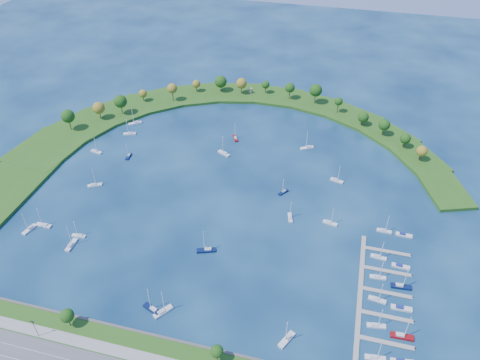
% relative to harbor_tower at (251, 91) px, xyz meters
% --- Properties ---
extents(ground, '(700.00, 700.00, 0.00)m').
position_rel_harbor_tower_xyz_m(ground, '(15.50, -116.12, -4.20)').
color(ground, '#071F3D').
rests_on(ground, ground).
extents(breakwater, '(286.74, 247.64, 2.00)m').
position_rel_harbor_tower_xyz_m(breakwater, '(-30.82, -67.41, -3.21)').
color(breakwater, '#275215').
rests_on(breakwater, ground).
extents(breakwater_trees, '(238.55, 93.99, 15.55)m').
position_rel_harbor_tower_xyz_m(breakwater_trees, '(-6.27, -31.49, 6.66)').
color(breakwater_trees, '#382314').
rests_on(breakwater_trees, breakwater).
extents(harbor_tower, '(2.60, 2.60, 4.28)m').
position_rel_harbor_tower_xyz_m(harbor_tower, '(0.00, 0.00, 0.00)').
color(harbor_tower, gray).
rests_on(harbor_tower, breakwater).
extents(dock_system, '(24.28, 82.00, 1.60)m').
position_rel_harbor_tower_xyz_m(dock_system, '(100.80, -177.12, -3.84)').
color(dock_system, gray).
rests_on(dock_system, ground).
extents(moored_boat_0, '(8.91, 6.70, 13.08)m').
position_rel_harbor_tower_xyz_m(moored_boat_0, '(53.38, -62.53, -3.26)').
color(moored_boat_0, silver).
rests_on(moored_boat_0, ground).
extents(moored_boat_1, '(5.62, 8.09, 11.70)m').
position_rel_harbor_tower_xyz_m(moored_boat_1, '(4.76, -63.19, -3.30)').
color(moored_boat_1, maroon).
rests_on(moored_boat_1, ground).
extents(moored_boat_2, '(9.85, 5.67, 13.98)m').
position_rel_harbor_tower_xyz_m(moored_boat_2, '(17.54, -166.53, -3.23)').
color(moored_boat_2, '#09153D').
rests_on(moored_boat_2, ground).
extents(moored_boat_3, '(8.72, 4.88, 12.35)m').
position_rel_harbor_tower_xyz_m(moored_boat_3, '(-66.94, -76.04, -3.28)').
color(moored_boat_3, silver).
rests_on(moored_boat_3, ground).
extents(moored_boat_4, '(9.45, 5.82, 13.47)m').
position_rel_harbor_tower_xyz_m(moored_boat_4, '(5.35, -206.16, -3.24)').
color(moored_boat_4, '#09153D').
rests_on(moored_boat_4, ground).
extents(moored_boat_5, '(9.10, 6.46, 13.20)m').
position_rel_harbor_tower_xyz_m(moored_boat_5, '(2.35, -82.56, -3.25)').
color(moored_boat_5, silver).
rests_on(moored_boat_5, ground).
extents(moored_boat_6, '(4.16, 8.80, 12.47)m').
position_rel_harbor_tower_xyz_m(moored_boat_6, '(-77.17, -175.66, -3.28)').
color(moored_boat_6, silver).
rests_on(moored_boat_6, ground).
extents(moored_boat_7, '(8.14, 3.62, 11.57)m').
position_rel_harbor_tower_xyz_m(moored_boat_7, '(-78.45, -101.48, -3.30)').
color(moored_boat_7, silver).
rests_on(moored_boat_7, ground).
extents(moored_boat_8, '(8.99, 7.66, 13.66)m').
position_rel_harbor_tower_xyz_m(moored_boat_8, '(-69.15, -62.38, -3.24)').
color(moored_boat_8, silver).
rests_on(moored_boat_8, ground).
extents(moored_boat_9, '(8.30, 4.39, 11.75)m').
position_rel_harbor_tower_xyz_m(moored_boat_9, '(75.43, -92.77, -3.30)').
color(moored_boat_9, silver).
rests_on(moored_boat_9, ground).
extents(moored_boat_10, '(7.36, 8.93, 13.42)m').
position_rel_harbor_tower_xyz_m(moored_boat_10, '(10.42, -206.20, -3.25)').
color(moored_boat_10, silver).
rests_on(moored_boat_10, ground).
extents(moored_boat_11, '(4.05, 7.90, 11.18)m').
position_rel_harbor_tower_xyz_m(moored_boat_11, '(54.07, -132.05, -3.31)').
color(moored_boat_11, silver).
rests_on(moored_boat_11, ground).
extents(moored_boat_12, '(8.60, 2.57, 12.57)m').
position_rel_harbor_tower_xyz_m(moored_boat_12, '(-71.67, -171.07, -3.27)').
color(moored_boat_12, silver).
rests_on(moored_boat_12, ground).
extents(moored_boat_13, '(5.53, 6.77, 10.14)m').
position_rel_harbor_tower_xyz_m(moored_boat_13, '(46.53, -111.54, -3.34)').
color(moored_boat_13, '#09153D').
rests_on(moored_boat_13, ground).
extents(moored_boat_14, '(8.04, 3.64, 11.42)m').
position_rel_harbor_tower_xyz_m(moored_boat_14, '(75.43, -130.77, -3.31)').
color(moored_boat_14, silver).
rests_on(moored_boat_14, ground).
extents(moored_boat_15, '(6.38, 9.32, 13.44)m').
position_rel_harbor_tower_xyz_m(moored_boat_15, '(65.31, -206.04, -3.25)').
color(moored_boat_15, silver).
rests_on(moored_boat_15, ground).
extents(moored_boat_16, '(8.38, 6.06, 12.19)m').
position_rel_harbor_tower_xyz_m(moored_boat_16, '(-62.24, -133.35, -3.28)').
color(moored_boat_16, silver).
rests_on(moored_boat_16, ground).
extents(moored_boat_17, '(2.55, 7.22, 10.41)m').
position_rel_harbor_tower_xyz_m(moored_boat_17, '(-55.83, -100.99, -3.33)').
color(moored_boat_17, '#09153D').
rests_on(moored_boat_17, ground).
extents(moored_boat_18, '(2.65, 8.96, 13.10)m').
position_rel_harbor_tower_xyz_m(moored_boat_18, '(-49.83, -180.34, -3.26)').
color(moored_boat_18, silver).
rests_on(moored_boat_18, ground).
extents(moored_boat_19, '(7.33, 2.57, 10.57)m').
position_rel_harbor_tower_xyz_m(moored_boat_19, '(-49.59, -173.35, -3.33)').
color(moored_boat_19, silver).
rests_on(moored_boat_19, ground).
extents(docked_boat_0, '(8.55, 3.19, 12.29)m').
position_rel_harbor_tower_xyz_m(docked_boat_0, '(101.02, -205.34, -3.28)').
color(docked_boat_0, silver).
rests_on(docked_boat_0, ground).
extents(docked_boat_2, '(8.29, 3.38, 11.83)m').
position_rel_harbor_tower_xyz_m(docked_boat_2, '(101.03, -189.87, -3.29)').
color(docked_boat_2, silver).
rests_on(docked_boat_2, ground).
extents(docked_boat_3, '(9.62, 3.04, 13.99)m').
position_rel_harbor_tower_xyz_m(docked_boat_3, '(111.50, -192.46, -3.23)').
color(docked_boat_3, maroon).
rests_on(docked_boat_3, ground).
extents(docked_boat_4, '(8.16, 3.34, 11.65)m').
position_rel_harbor_tower_xyz_m(docked_boat_4, '(101.03, -175.86, -3.30)').
color(docked_boat_4, silver).
rests_on(docked_boat_4, ground).
extents(docked_boat_5, '(9.24, 2.89, 1.87)m').
position_rel_harbor_tower_xyz_m(docked_boat_5, '(111.47, -177.95, -3.51)').
color(docked_boat_5, silver).
rests_on(docked_boat_5, ground).
extents(docked_boat_6, '(7.70, 2.75, 11.10)m').
position_rel_harbor_tower_xyz_m(docked_boat_6, '(101.04, -162.50, -3.31)').
color(docked_boat_6, silver).
rests_on(docked_boat_6, ground).
extents(docked_boat_7, '(9.51, 3.31, 13.73)m').
position_rel_harbor_tower_xyz_m(docked_boat_7, '(111.50, -165.49, -3.24)').
color(docked_boat_7, '#09153D').
rests_on(docked_boat_7, ground).
extents(docked_boat_8, '(7.97, 3.12, 11.40)m').
position_rel_harbor_tower_xyz_m(docked_boat_8, '(101.03, -149.40, -3.31)').
color(docked_boat_8, silver).
rests_on(docked_boat_8, ground).
extents(docked_boat_9, '(8.71, 2.86, 1.75)m').
position_rel_harbor_tower_xyz_m(docked_boat_9, '(111.48, -152.87, -3.55)').
color(docked_boat_9, silver).
rests_on(docked_boat_9, ground).
extents(docked_boat_10, '(7.75, 2.47, 11.27)m').
position_rel_harbor_tower_xyz_m(docked_boat_10, '(103.43, -129.74, -3.31)').
color(docked_boat_10, silver).
rests_on(docked_boat_10, ground).
extents(docked_boat_11, '(8.48, 2.79, 1.71)m').
position_rel_harbor_tower_xyz_m(docked_boat_11, '(113.38, -130.28, -3.57)').
color(docked_boat_11, silver).
rests_on(docked_boat_11, ground).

